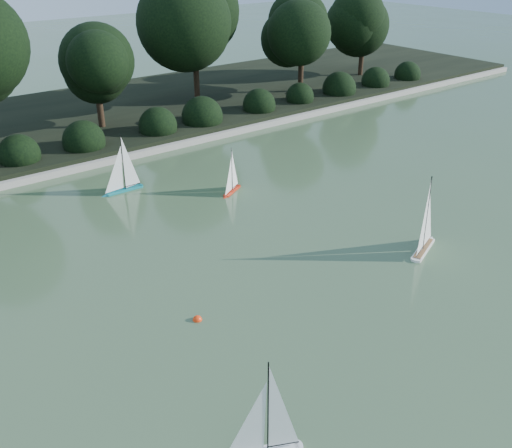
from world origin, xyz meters
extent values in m
plane|color=#3B5533|center=(0.00, 0.00, 0.00)|extent=(80.00, 80.00, 0.00)
cube|color=gray|center=(0.00, 9.00, 0.09)|extent=(40.00, 0.35, 0.18)
cube|color=black|center=(0.00, 13.00, 0.15)|extent=(40.00, 8.00, 0.30)
cylinder|color=black|center=(1.00, 11.40, 0.63)|extent=(0.20, 0.20, 1.26)
sphere|color=black|center=(1.00, 11.40, 2.21)|extent=(2.10, 2.10, 2.10)
cylinder|color=black|center=(5.00, 12.10, 0.86)|extent=(0.20, 0.20, 1.73)
sphere|color=black|center=(5.00, 12.10, 2.99)|extent=(2.80, 2.80, 2.80)
cylinder|color=black|center=(9.00, 11.00, 0.74)|extent=(0.20, 0.20, 1.48)
sphere|color=black|center=(9.00, 11.00, 2.61)|extent=(2.52, 2.52, 2.52)
cylinder|color=black|center=(13.00, 11.60, 0.70)|extent=(0.20, 0.20, 1.40)
sphere|color=black|center=(13.00, 11.60, 2.41)|extent=(2.24, 2.24, 2.24)
sphere|color=black|center=(-2.00, 9.90, 0.45)|extent=(1.10, 1.10, 1.10)
sphere|color=black|center=(0.00, 9.90, 0.45)|extent=(1.10, 1.10, 1.10)
sphere|color=black|center=(2.00, 9.90, 0.45)|extent=(1.10, 1.10, 1.10)
sphere|color=black|center=(4.00, 9.90, 0.45)|extent=(1.10, 1.10, 1.10)
sphere|color=black|center=(6.00, 9.90, 0.45)|extent=(1.10, 1.10, 1.10)
sphere|color=black|center=(8.00, 9.90, 0.45)|extent=(1.10, 1.10, 1.10)
sphere|color=black|center=(10.00, 9.90, 0.45)|extent=(1.10, 1.10, 1.10)
sphere|color=black|center=(12.00, 9.90, 0.45)|extent=(1.10, 1.10, 1.10)
sphere|color=black|center=(14.00, 9.90, 0.45)|extent=(1.10, 1.10, 1.10)
cylinder|color=white|center=(-2.31, -1.69, 0.04)|extent=(0.14, 0.14, 0.09)
cylinder|color=black|center=(-2.67, -1.52, 0.77)|extent=(0.02, 0.02, 1.36)
cylinder|color=black|center=(-2.49, -1.60, 0.14)|extent=(0.37, 0.19, 0.01)
cube|color=white|center=(2.98, 0.50, 0.05)|extent=(1.02, 0.56, 0.10)
cone|color=white|center=(3.53, 0.72, 0.05)|extent=(0.26, 0.26, 0.20)
cylinder|color=white|center=(2.51, 0.31, 0.05)|extent=(0.16, 0.16, 0.10)
cube|color=olive|center=(2.98, 0.50, 0.11)|extent=(0.92, 0.49, 0.01)
cylinder|color=black|center=(2.93, 0.48, 0.89)|extent=(0.03, 0.03, 1.57)
cylinder|color=black|center=(2.73, 0.40, 0.16)|extent=(0.44, 0.19, 0.02)
cube|color=red|center=(1.65, 5.27, 0.04)|extent=(0.69, 0.47, 0.07)
cone|color=red|center=(1.29, 5.07, 0.04)|extent=(0.19, 0.19, 0.14)
cylinder|color=red|center=(1.96, 5.44, 0.04)|extent=(0.12, 0.12, 0.07)
cylinder|color=black|center=(1.68, 5.29, 0.62)|extent=(0.02, 0.02, 1.09)
cylinder|color=black|center=(1.82, 5.36, 0.11)|extent=(0.29, 0.17, 0.01)
cube|color=#14777E|center=(-0.45, 6.95, 0.05)|extent=(0.91, 0.19, 0.09)
cone|color=#14777E|center=(-0.98, 6.94, 0.05)|extent=(0.18, 0.18, 0.18)
cylinder|color=#14777E|center=(0.00, 6.95, 0.05)|extent=(0.11, 0.11, 0.09)
cylinder|color=black|center=(-0.41, 6.95, 0.80)|extent=(0.02, 0.02, 1.41)
cylinder|color=black|center=(-0.21, 6.95, 0.15)|extent=(0.42, 0.02, 0.01)
sphere|color=#FF360D|center=(-1.89, 1.31, 0.00)|extent=(0.16, 0.16, 0.16)
camera|label=1|loc=(-5.82, -5.36, 5.68)|focal=40.00mm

